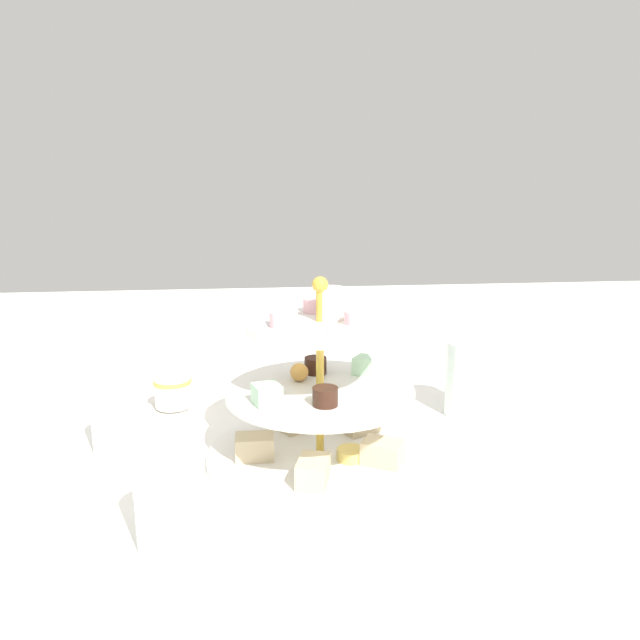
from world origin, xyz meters
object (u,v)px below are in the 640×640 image
object	(u,v)px
water_glass_tall_right	(468,378)
butter_knife_left	(558,568)
water_glass_mid_back	(165,500)
tiered_serving_stand	(320,407)
teacup_with_saucer	(173,395)
water_glass_short_left	(116,420)
butter_knife_right	(297,377)

from	to	relation	value
water_glass_tall_right	butter_knife_left	bearing A→B (deg)	-95.85
water_glass_tall_right	water_glass_mid_back	distance (m)	0.51
water_glass_tall_right	tiered_serving_stand	bearing A→B (deg)	-151.44
tiered_serving_stand	teacup_with_saucer	xyz separation A→B (m)	(-0.21, 0.19, -0.05)
water_glass_short_left	water_glass_mid_back	distance (m)	0.25
water_glass_short_left	butter_knife_left	distance (m)	0.56
butter_knife_left	water_glass_mid_back	xyz separation A→B (m)	(-0.37, 0.08, 0.05)
tiered_serving_stand	butter_knife_right	size ratio (longest dim) A/B	1.71
water_glass_tall_right	water_glass_short_left	world-z (taller)	water_glass_tall_right
tiered_serving_stand	water_glass_mid_back	xyz separation A→B (m)	(-0.17, -0.17, -0.02)
tiered_serving_stand	butter_knife_left	size ratio (longest dim) A/B	1.71
teacup_with_saucer	butter_knife_left	size ratio (longest dim) A/B	0.53
water_glass_tall_right	water_glass_short_left	bearing A→B (deg)	-171.52
water_glass_tall_right	butter_knife_left	distance (m)	0.39
water_glass_short_left	tiered_serving_stand	bearing A→B (deg)	-11.53
water_glass_tall_right	teacup_with_saucer	world-z (taller)	water_glass_tall_right
water_glass_short_left	teacup_with_saucer	distance (m)	0.15
tiered_serving_stand	water_glass_short_left	world-z (taller)	tiered_serving_stand
tiered_serving_stand	water_glass_mid_back	distance (m)	0.25
water_glass_tall_right	water_glass_mid_back	size ratio (longest dim) A/B	1.15
water_glass_short_left	water_glass_mid_back	bearing A→B (deg)	-67.42
water_glass_tall_right	butter_knife_right	distance (m)	0.32
tiered_serving_stand	butter_knife_right	distance (m)	0.33
water_glass_tall_right	butter_knife_right	size ratio (longest dim) A/B	0.67
tiered_serving_stand	teacup_with_saucer	distance (m)	0.29
water_glass_mid_back	butter_knife_right	bearing A→B (deg)	71.94
tiered_serving_stand	butter_knife_left	bearing A→B (deg)	-51.76
tiered_serving_stand	butter_knife_left	world-z (taller)	tiered_serving_stand
butter_knife_left	butter_knife_right	world-z (taller)	same
tiered_serving_stand	butter_knife_right	xyz separation A→B (m)	(-0.01, 0.32, -0.07)
water_glass_tall_right	teacup_with_saucer	bearing A→B (deg)	171.96
water_glass_tall_right	butter_knife_left	size ratio (longest dim) A/B	0.67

